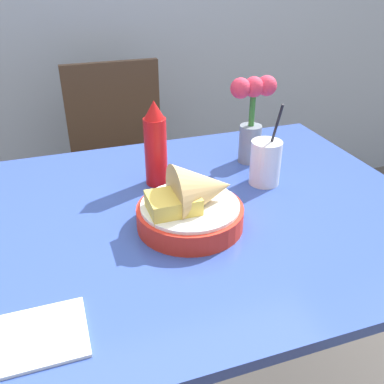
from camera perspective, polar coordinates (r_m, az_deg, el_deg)
The scene contains 7 objects.
dining_table at distance 1.09m, azimuth 0.66°, elevation -6.56°, with size 1.11×0.89×0.73m.
chair_far_window at distance 1.86m, azimuth -9.51°, elevation 5.31°, with size 0.40×0.40×0.89m.
food_basket at distance 0.95m, azimuth 0.25°, elevation -1.65°, with size 0.24×0.24×0.15m.
ketchup_bottle at distance 1.11m, azimuth -4.89°, elevation 6.27°, with size 0.06×0.06×0.23m.
drink_cup at distance 1.14m, azimuth 9.74°, elevation 3.73°, with size 0.08×0.08×0.23m.
flower_vase at distance 1.23m, azimuth 7.99°, elevation 10.29°, with size 0.14×0.06×0.25m.
napkin at distance 0.76m, azimuth -20.23°, elevation -17.72°, with size 0.16×0.13×0.01m.
Camera 1 is at (-0.30, -0.83, 1.27)m, focal length 40.00 mm.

